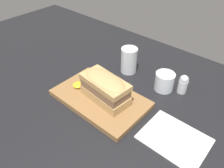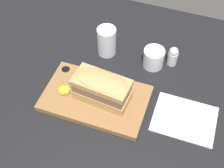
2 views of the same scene
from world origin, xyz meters
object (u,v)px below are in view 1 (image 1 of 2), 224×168
water_glass (129,62)px  napkin (174,139)px  salt_shaker (183,84)px  sandwich (105,87)px  serving_board (100,98)px  wine_glass (164,82)px

water_glass → napkin: 37.46cm
salt_shaker → water_glass: bearing=-174.4°
sandwich → serving_board: bearing=-170.6°
wine_glass → napkin: 23.81cm
serving_board → salt_shaker: size_ratio=4.44×
sandwich → wine_glass: (11.21, 20.29, -3.85)cm
sandwich → wine_glass: bearing=61.1°
serving_board → wine_glass: (13.39, 20.65, 2.26)cm
sandwich → water_glass: size_ratio=1.68×
sandwich → wine_glass: size_ratio=2.50×
wine_glass → napkin: (14.83, -18.38, -3.04)cm
water_glass → napkin: bearing=-30.6°
serving_board → water_glass: bearing=100.1°
salt_shaker → serving_board: bearing=-129.6°
salt_shaker → wine_glass: bearing=-154.8°
serving_board → salt_shaker: (19.43, 23.48, 2.74)cm
water_glass → napkin: (32.01, -18.94, -4.41)cm
sandwich → napkin: size_ratio=0.95×
serving_board → water_glass: size_ratio=3.08×
serving_board → water_glass: (-3.79, 21.20, 3.63)cm
napkin → wine_glass: bearing=128.9°
water_glass → wine_glass: size_ratio=1.48×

